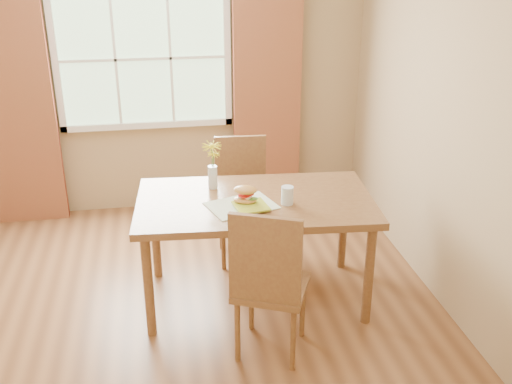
{
  "coord_description": "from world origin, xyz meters",
  "views": [
    {
      "loc": [
        0.08,
        -3.77,
        2.56
      ],
      "look_at": [
        0.74,
        0.02,
        0.9
      ],
      "focal_mm": 42.0,
      "sensor_mm": 36.0,
      "label": 1
    }
  ],
  "objects_px": {
    "dining_table": "(255,210)",
    "water_glass": "(287,196)",
    "flower_vase": "(212,161)",
    "croissant_sandwich": "(245,195)",
    "chair_near": "(268,280)",
    "chair_far": "(242,193)"
  },
  "relations": [
    {
      "from": "croissant_sandwich",
      "to": "flower_vase",
      "type": "distance_m",
      "value": 0.41
    },
    {
      "from": "dining_table",
      "to": "chair_far",
      "type": "relative_size",
      "value": 1.7
    },
    {
      "from": "dining_table",
      "to": "chair_far",
      "type": "xyz_separation_m",
      "value": [
        0.01,
        0.71,
        -0.17
      ]
    },
    {
      "from": "dining_table",
      "to": "flower_vase",
      "type": "relative_size",
      "value": 4.92
    },
    {
      "from": "croissant_sandwich",
      "to": "flower_vase",
      "type": "bearing_deg",
      "value": 137.99
    },
    {
      "from": "dining_table",
      "to": "chair_near",
      "type": "relative_size",
      "value": 1.64
    },
    {
      "from": "chair_far",
      "to": "flower_vase",
      "type": "height_order",
      "value": "flower_vase"
    },
    {
      "from": "chair_near",
      "to": "chair_far",
      "type": "height_order",
      "value": "chair_near"
    },
    {
      "from": "croissant_sandwich",
      "to": "chair_near",
      "type": "bearing_deg",
      "value": -66.98
    },
    {
      "from": "croissant_sandwich",
      "to": "water_glass",
      "type": "relative_size",
      "value": 1.52
    },
    {
      "from": "dining_table",
      "to": "chair_far",
      "type": "distance_m",
      "value": 0.73
    },
    {
      "from": "chair_far",
      "to": "flower_vase",
      "type": "xyz_separation_m",
      "value": [
        -0.28,
        -0.45,
        0.47
      ]
    },
    {
      "from": "water_glass",
      "to": "flower_vase",
      "type": "xyz_separation_m",
      "value": [
        -0.48,
        0.37,
        0.15
      ]
    },
    {
      "from": "chair_far",
      "to": "croissant_sandwich",
      "type": "distance_m",
      "value": 0.86
    },
    {
      "from": "dining_table",
      "to": "water_glass",
      "type": "xyz_separation_m",
      "value": [
        0.21,
        -0.11,
        0.15
      ]
    },
    {
      "from": "chair_near",
      "to": "croissant_sandwich",
      "type": "distance_m",
      "value": 0.7
    },
    {
      "from": "chair_far",
      "to": "water_glass",
      "type": "distance_m",
      "value": 0.91
    },
    {
      "from": "croissant_sandwich",
      "to": "flower_vase",
      "type": "relative_size",
      "value": 0.55
    },
    {
      "from": "dining_table",
      "to": "water_glass",
      "type": "bearing_deg",
      "value": -24.43
    },
    {
      "from": "water_glass",
      "to": "croissant_sandwich",
      "type": "bearing_deg",
      "value": 173.61
    },
    {
      "from": "chair_near",
      "to": "chair_far",
      "type": "relative_size",
      "value": 1.04
    },
    {
      "from": "chair_near",
      "to": "water_glass",
      "type": "relative_size",
      "value": 8.27
    }
  ]
}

